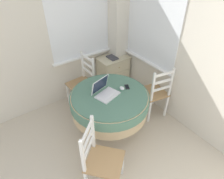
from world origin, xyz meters
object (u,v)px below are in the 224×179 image
object	(u,v)px
round_dining_table	(110,102)
cell_phone	(127,87)
dining_chair_camera_near	(101,160)
dining_chair_near_back_window	(83,83)
corner_cabinet	(113,73)
laptop	(105,91)
book_on_cabinet	(112,57)
dining_chair_near_right_window	(155,93)
computer_mouse	(122,88)

from	to	relation	value
round_dining_table	cell_phone	size ratio (longest dim) A/B	8.90
cell_phone	dining_chair_camera_near	distance (m)	1.10
dining_chair_near_back_window	corner_cabinet	world-z (taller)	dining_chair_near_back_window
laptop	dining_chair_camera_near	distance (m)	0.90
laptop	book_on_cabinet	size ratio (longest dim) A/B	1.69
dining_chair_camera_near	book_on_cabinet	xyz separation A→B (m)	(1.29, 1.57, 0.24)
dining_chair_near_right_window	corner_cabinet	bearing A→B (deg)	94.39
dining_chair_near_right_window	book_on_cabinet	world-z (taller)	dining_chair_near_right_window
corner_cabinet	computer_mouse	bearing A→B (deg)	-119.34
computer_mouse	corner_cabinet	distance (m)	1.19
cell_phone	dining_chair_camera_near	size ratio (longest dim) A/B	0.13
dining_chair_near_right_window	corner_cabinet	world-z (taller)	dining_chair_near_right_window
laptop	dining_chair_camera_near	size ratio (longest dim) A/B	0.39
corner_cabinet	book_on_cabinet	size ratio (longest dim) A/B	3.06
round_dining_table	cell_phone	distance (m)	0.34
dining_chair_near_back_window	laptop	bearing A→B (deg)	-94.78
dining_chair_near_back_window	cell_phone	bearing A→B (deg)	-71.55
computer_mouse	dining_chair_near_right_window	distance (m)	0.71
book_on_cabinet	corner_cabinet	bearing A→B (deg)	25.69
round_dining_table	laptop	bearing A→B (deg)	143.67
book_on_cabinet	cell_phone	bearing A→B (deg)	-113.88
cell_phone	dining_chair_near_right_window	distance (m)	0.62
dining_chair_camera_near	dining_chair_near_right_window	bearing A→B (deg)	20.62
cell_phone	book_on_cabinet	world-z (taller)	cell_phone
cell_phone	corner_cabinet	size ratio (longest dim) A/B	0.18
dining_chair_near_back_window	book_on_cabinet	size ratio (longest dim) A/B	4.30
corner_cabinet	laptop	bearing A→B (deg)	-131.12
dining_chair_camera_near	corner_cabinet	bearing A→B (deg)	50.28
laptop	computer_mouse	distance (m)	0.27
computer_mouse	dining_chair_camera_near	size ratio (longest dim) A/B	0.09
corner_cabinet	round_dining_table	bearing A→B (deg)	-128.20
cell_phone	corner_cabinet	xyz separation A→B (m)	(0.45, 0.97, -0.41)
laptop	corner_cabinet	size ratio (longest dim) A/B	0.55
cell_phone	dining_chair_camera_near	bearing A→B (deg)	-144.50
round_dining_table	dining_chair_near_right_window	size ratio (longest dim) A/B	1.17
laptop	dining_chair_camera_near	xyz separation A→B (m)	(-0.51, -0.66, -0.34)
round_dining_table	laptop	size ratio (longest dim) A/B	2.98
dining_chair_near_back_window	dining_chair_camera_near	bearing A→B (deg)	-111.44
round_dining_table	corner_cabinet	distance (m)	1.25
cell_phone	dining_chair_near_right_window	size ratio (longest dim) A/B	0.13
laptop	dining_chair_near_back_window	xyz separation A→B (m)	(0.07, 0.81, -0.34)
round_dining_table	book_on_cabinet	world-z (taller)	round_dining_table
round_dining_table	computer_mouse	distance (m)	0.27
laptop	cell_phone	distance (m)	0.36
computer_mouse	dining_chair_near_right_window	xyz separation A→B (m)	(0.63, -0.09, -0.31)
round_dining_table	dining_chair_camera_near	distance (m)	0.85
round_dining_table	corner_cabinet	bearing A→B (deg)	51.80
dining_chair_camera_near	laptop	bearing A→B (deg)	52.32
dining_chair_near_back_window	round_dining_table	bearing A→B (deg)	-91.18
dining_chair_near_right_window	dining_chair_camera_near	distance (m)	1.50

